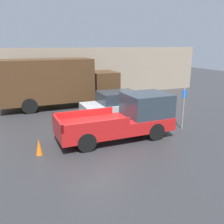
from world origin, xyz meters
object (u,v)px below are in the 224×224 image
parking_sign (183,106)px  traffic_cone (39,147)px  pickup_truck (126,117)px  car (116,104)px  newspaper_box (51,94)px  delivery_truck (55,82)px

parking_sign → traffic_cone: (-7.53, -0.33, -0.92)m
pickup_truck → car: bearing=73.1°
parking_sign → newspaper_box: size_ratio=2.25×
parking_sign → newspaper_box: parking_sign is taller
car → parking_sign: size_ratio=1.92×
pickup_truck → parking_sign: parking_sign is taller
pickup_truck → car: size_ratio=1.30×
parking_sign → pickup_truck: bearing=177.8°
car → parking_sign: parking_sign is taller
car → parking_sign: bearing=-58.9°
traffic_cone → parking_sign: bearing=2.5°
newspaper_box → traffic_cone: 10.73m
car → newspaper_box: bearing=115.1°
newspaper_box → traffic_cone: (-2.28, -10.49, -0.15)m
pickup_truck → parking_sign: (3.31, -0.13, 0.27)m
car → delivery_truck: bearing=128.5°
pickup_truck → delivery_truck: 7.71m
delivery_truck → car: bearing=-51.5°
delivery_truck → traffic_cone: 8.32m
delivery_truck → traffic_cone: (-2.25, -7.87, -1.51)m
car → delivery_truck: (-3.05, 3.83, 1.06)m
pickup_truck → newspaper_box: size_ratio=5.61×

